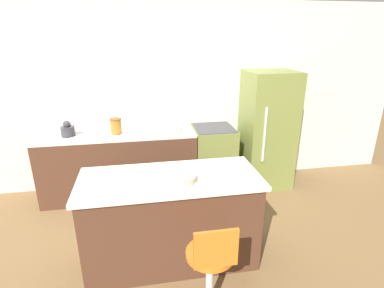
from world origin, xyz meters
TOP-DOWN VIEW (x-y plane):
  - ground_plane at (0.00, 0.00)m, footprint 14.00×14.00m
  - wall_back at (0.00, 0.65)m, footprint 8.00×0.06m
  - back_counter at (-0.31, 0.32)m, footprint 2.07×0.60m
  - kitchen_island at (0.24, -1.12)m, footprint 1.69×0.72m
  - oven_range at (1.02, 0.32)m, footprint 0.58×0.61m
  - refrigerator at (1.81, 0.29)m, footprint 0.68×0.68m
  - stool_chair at (0.47, -1.83)m, footprint 0.38×0.38m
  - kettle at (-0.93, 0.30)m, footprint 0.18×0.18m
  - mixing_bowl at (0.41, 0.30)m, footprint 0.28×0.28m
  - canister_jar at (-0.32, 0.30)m, footprint 0.15×0.15m
  - fruit_bowl at (0.34, -1.21)m, footprint 0.26×0.26m

SIDE VIEW (x-z plane):
  - ground_plane at x=0.00m, z-range 0.00..0.00m
  - stool_chair at x=0.47m, z-range -0.01..0.88m
  - back_counter at x=-0.31m, z-range 0.00..0.92m
  - kitchen_island at x=0.24m, z-range 0.00..0.91m
  - oven_range at x=1.02m, z-range 0.00..0.92m
  - refrigerator at x=1.81m, z-range 0.00..1.69m
  - fruit_bowl at x=0.34m, z-range 0.91..0.97m
  - mixing_bowl at x=0.41m, z-range 0.92..1.00m
  - kettle at x=-0.93m, z-range 0.90..1.10m
  - canister_jar at x=-0.32m, z-range 0.92..1.12m
  - wall_back at x=0.00m, z-range 0.00..2.60m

